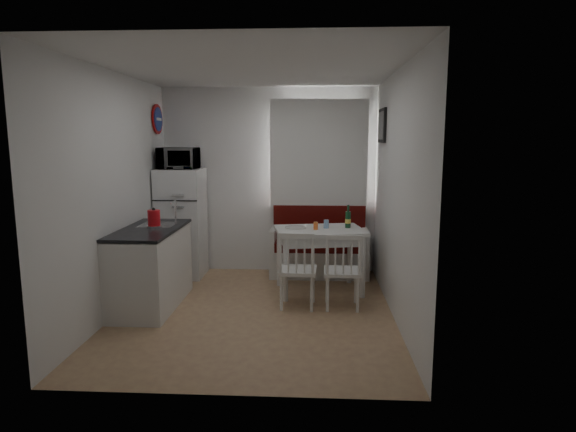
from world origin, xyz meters
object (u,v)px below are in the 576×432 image
at_px(fridge, 182,223).
at_px(wine_bottle, 348,216).
at_px(bench, 319,253).
at_px(chair_right, 343,263).
at_px(kettle, 154,218).
at_px(microwave, 178,158).
at_px(dining_table, 320,236).
at_px(kitchen_counter, 151,267).
at_px(chair_left, 298,262).

xyz_separation_m(fridge, wine_bottle, (2.24, -0.52, 0.19)).
xyz_separation_m(bench, wine_bottle, (0.35, -0.63, 0.62)).
bearing_deg(chair_right, kettle, 178.72).
bearing_deg(wine_bottle, bench, 118.76).
xyz_separation_m(fridge, microwave, (0.00, -0.05, 0.89)).
xyz_separation_m(dining_table, chair_right, (0.25, -0.66, -0.17)).
height_order(kitchen_counter, microwave, microwave).
distance_m(kitchen_counter, fridge, 1.28).
relative_size(chair_left, fridge, 0.32).
xyz_separation_m(bench, dining_table, (-0.00, -0.73, 0.39)).
height_order(dining_table, wine_bottle, wine_bottle).
xyz_separation_m(chair_right, microwave, (-2.14, 1.23, 1.09)).
bearing_deg(chair_right, bench, 100.50).
height_order(chair_right, fridge, fridge).
xyz_separation_m(bench, kettle, (-1.87, -1.33, 0.69)).
bearing_deg(kitchen_counter, wine_bottle, 17.71).
distance_m(bench, microwave, 2.31).
height_order(bench, chair_left, bench).
distance_m(bench, fridge, 1.95).
distance_m(fridge, wine_bottle, 2.31).
height_order(chair_left, microwave, microwave).
xyz_separation_m(chair_right, fridge, (-2.14, 1.28, 0.21)).
bearing_deg(kitchen_counter, chair_right, -0.98).
relative_size(dining_table, wine_bottle, 4.14).
relative_size(dining_table, kettle, 5.40).
bearing_deg(microwave, chair_right, -29.88).
height_order(dining_table, fridge, fridge).
height_order(kitchen_counter, kettle, kitchen_counter).
bearing_deg(chair_left, bench, 82.76).
height_order(dining_table, chair_left, chair_left).
relative_size(fridge, wine_bottle, 5.21).
xyz_separation_m(chair_left, microwave, (-1.64, 1.23, 1.09)).
relative_size(microwave, kettle, 2.36).
xyz_separation_m(kitchen_counter, bench, (1.91, 1.36, -0.14)).
bearing_deg(chair_left, kitchen_counter, -178.30).
xyz_separation_m(dining_table, microwave, (-1.89, 0.57, 0.92)).
bearing_deg(chair_left, microwave, 146.15).
bearing_deg(wine_bottle, microwave, 168.12).
height_order(bench, fridge, fridge).
bearing_deg(kettle, fridge, 91.41).
distance_m(chair_left, wine_bottle, 1.05).
bearing_deg(kettle, chair_right, -1.69).
bearing_deg(wine_bottle, chair_right, -97.50).
height_order(kettle, wine_bottle, kettle).
bearing_deg(bench, chair_left, -100.26).
xyz_separation_m(dining_table, kettle, (-1.86, -0.60, 0.30)).
relative_size(kitchen_counter, wine_bottle, 4.62).
distance_m(fridge, microwave, 0.89).
bearing_deg(kitchen_counter, microwave, 89.06).
bearing_deg(kitchen_counter, dining_table, 18.03).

